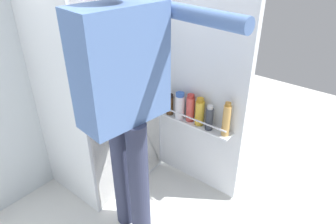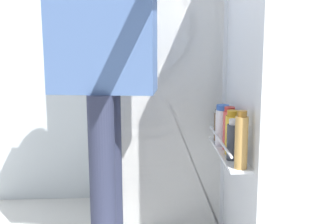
{
  "view_description": "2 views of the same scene",
  "coord_description": "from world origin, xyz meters",
  "views": [
    {
      "loc": [
        -1.24,
        -1.1,
        1.7
      ],
      "look_at": [
        0.02,
        -0.09,
        0.78
      ],
      "focal_mm": 32.69,
      "sensor_mm": 36.0,
      "label": 1
    },
    {
      "loc": [
        -0.09,
        -2.02,
        1.13
      ],
      "look_at": [
        0.02,
        -0.06,
        0.76
      ],
      "focal_mm": 46.48,
      "sensor_mm": 36.0,
      "label": 2
    }
  ],
  "objects": [
    {
      "name": "kitchen_wall",
      "position": [
        0.0,
        0.86,
        1.25
      ],
      "size": [
        4.4,
        0.1,
        2.51
      ],
      "primitive_type": "cube",
      "color": "silver",
      "rests_on": "ground_plane"
    },
    {
      "name": "person",
      "position": [
        -0.26,
        -0.03,
        1.03
      ],
      "size": [
        0.58,
        0.83,
        1.7
      ],
      "color": "#2D334C",
      "rests_on": "ground_plane"
    },
    {
      "name": "refrigerator",
      "position": [
        0.03,
        0.47,
        0.86
      ],
      "size": [
        0.75,
        1.26,
        1.72
      ],
      "color": "silver",
      "rests_on": "ground_plane"
    }
  ]
}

